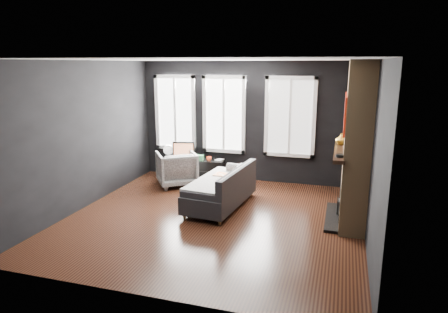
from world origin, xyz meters
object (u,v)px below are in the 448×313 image
(sofa, at_px, (220,187))
(monitor, at_px, (184,149))
(media_console, at_px, (193,169))
(armchair, at_px, (177,167))
(book, at_px, (217,155))
(mug, at_px, (209,158))
(mantel_vase, at_px, (341,139))

(sofa, height_order, monitor, monitor)
(media_console, bearing_deg, armchair, -120.31)
(monitor, bearing_deg, book, -0.31)
(armchair, xyz_separation_m, book, (0.75, 0.56, 0.19))
(monitor, bearing_deg, mug, -9.59)
(media_console, distance_m, book, 0.66)
(media_console, xyz_separation_m, mug, (0.41, -0.03, 0.31))
(mug, distance_m, book, 0.19)
(monitor, xyz_separation_m, book, (0.74, 0.15, -0.13))
(monitor, height_order, mantel_vase, mantel_vase)
(mug, bearing_deg, book, 42.29)
(media_console, xyz_separation_m, monitor, (-0.19, -0.06, 0.48))
(sofa, relative_size, monitor, 3.50)
(monitor, distance_m, mantel_vase, 3.62)
(armchair, relative_size, media_console, 0.57)
(sofa, bearing_deg, book, 116.03)
(media_console, distance_m, monitor, 0.52)
(sofa, height_order, media_console, sofa)
(sofa, relative_size, mug, 15.61)
(armchair, bearing_deg, sofa, 107.15)
(armchair, distance_m, mug, 0.76)
(mantel_vase, bearing_deg, book, 157.00)
(sofa, relative_size, book, 8.72)
(mug, height_order, book, book)
(media_console, height_order, mantel_vase, mantel_vase)
(armchair, height_order, book, armchair)
(book, bearing_deg, mug, -137.71)
(book, bearing_deg, sofa, -69.91)
(sofa, distance_m, book, 1.71)
(armchair, bearing_deg, mug, -179.85)
(armchair, distance_m, mantel_vase, 3.61)
(media_console, relative_size, book, 6.99)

